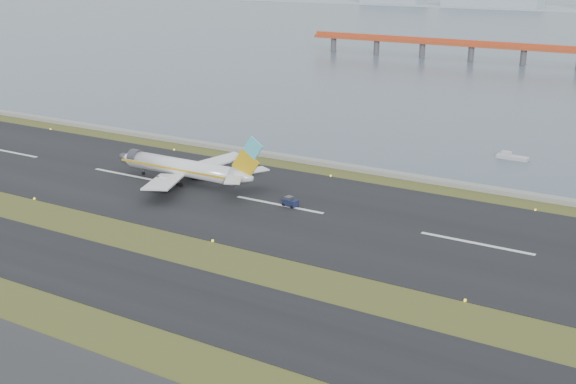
% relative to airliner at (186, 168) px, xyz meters
% --- Properties ---
extents(ground, '(1000.00, 1000.00, 0.00)m').
position_rel_airliner_xyz_m(ground, '(24.82, -32.06, -3.46)').
color(ground, '#334317').
rests_on(ground, ground).
extents(taxiway_strip, '(1000.00, 18.00, 0.10)m').
position_rel_airliner_xyz_m(taxiway_strip, '(24.82, -44.06, -3.41)').
color(taxiway_strip, black).
rests_on(taxiway_strip, ground).
extents(runway_strip, '(1000.00, 45.00, 0.10)m').
position_rel_airliner_xyz_m(runway_strip, '(24.82, -2.06, -3.41)').
color(runway_strip, black).
rests_on(runway_strip, ground).
extents(seawall, '(1000.00, 2.50, 1.00)m').
position_rel_airliner_xyz_m(seawall, '(24.82, 27.94, -2.96)').
color(seawall, '#999893').
rests_on(seawall, ground).
extents(airliner, '(38.52, 32.89, 12.80)m').
position_rel_airliner_xyz_m(airliner, '(0.00, 0.00, 0.00)').
color(airliner, white).
rests_on(airliner, ground).
extents(pushback_tug, '(3.41, 2.34, 2.01)m').
position_rel_airliner_xyz_m(pushback_tug, '(27.05, -1.57, -2.48)').
color(pushback_tug, '#151A3A').
rests_on(pushback_tug, ground).
extents(workboat_near, '(7.69, 2.82, 1.84)m').
position_rel_airliner_xyz_m(workboat_near, '(56.27, 55.95, -2.88)').
color(workboat_near, '#B8B8BC').
rests_on(workboat_near, ground).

